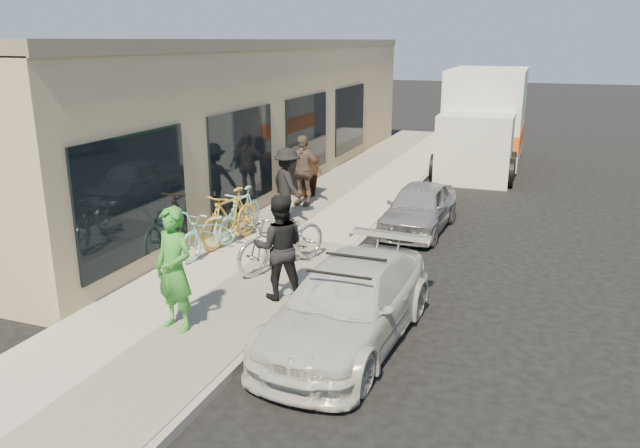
% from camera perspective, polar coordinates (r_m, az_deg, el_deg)
% --- Properties ---
extents(ground, '(120.00, 120.00, 0.00)m').
position_cam_1_polar(ground, '(10.12, 0.40, -8.08)').
color(ground, black).
rests_on(ground, ground).
extents(sidewalk, '(3.00, 34.00, 0.15)m').
position_cam_1_polar(sidewalk, '(13.39, -3.20, -1.51)').
color(sidewalk, '#AEA89D').
rests_on(sidewalk, ground).
extents(curb, '(0.12, 34.00, 0.13)m').
position_cam_1_polar(curb, '(12.88, 3.14, -2.31)').
color(curb, gray).
rests_on(curb, ground).
extents(storefront, '(3.60, 20.00, 4.22)m').
position_cam_1_polar(storefront, '(18.76, -6.29, 10.01)').
color(storefront, tan).
rests_on(storefront, ground).
extents(bike_rack, '(0.08, 0.55, 0.78)m').
position_cam_1_polar(bike_rack, '(13.49, -7.96, 0.90)').
color(bike_rack, black).
rests_on(bike_rack, sidewalk).
extents(sandwich_board, '(0.80, 0.81, 1.08)m').
position_cam_1_polar(sandwich_board, '(16.75, -1.62, 4.39)').
color(sandwich_board, black).
rests_on(sandwich_board, sidewalk).
extents(sedan_white, '(1.88, 4.10, 1.20)m').
position_cam_1_polar(sedan_white, '(8.98, 2.60, -7.35)').
color(sedan_white, silver).
rests_on(sedan_white, ground).
extents(sedan_silver, '(1.42, 3.26, 1.09)m').
position_cam_1_polar(sedan_silver, '(14.34, 9.04, 1.49)').
color(sedan_silver, '#98989D').
rests_on(sedan_silver, ground).
extents(moving_truck, '(2.64, 6.69, 3.26)m').
position_cam_1_polar(moving_truck, '(22.34, 14.74, 8.85)').
color(moving_truck, silver).
rests_on(moving_truck, ground).
extents(tandem_bike, '(1.51, 2.21, 1.10)m').
position_cam_1_polar(tandem_bike, '(11.44, -3.46, -1.41)').
color(tandem_bike, silver).
rests_on(tandem_bike, sidewalk).
extents(woman_rider, '(0.75, 0.59, 1.83)m').
position_cam_1_polar(woman_rider, '(9.16, -13.20, -4.06)').
color(woman_rider, green).
rests_on(woman_rider, sidewalk).
extents(man_standing, '(1.03, 0.94, 1.73)m').
position_cam_1_polar(man_standing, '(10.03, -3.75, -2.13)').
color(man_standing, black).
rests_on(man_standing, sidewalk).
extents(cruiser_bike_a, '(0.53, 1.69, 1.01)m').
position_cam_1_polar(cruiser_bike_a, '(13.54, -7.04, 1.14)').
color(cruiser_bike_a, '#9CEADC').
rests_on(cruiser_bike_a, sidewalk).
extents(cruiser_bike_b, '(0.81, 1.86, 0.95)m').
position_cam_1_polar(cruiser_bike_b, '(12.38, -10.04, -0.60)').
color(cruiser_bike_b, '#9CEADC').
rests_on(cruiser_bike_b, sidewalk).
extents(cruiser_bike_c, '(0.80, 1.93, 1.13)m').
position_cam_1_polar(cruiser_bike_c, '(12.93, -8.20, 0.63)').
color(cruiser_bike_c, gold).
rests_on(cruiser_bike_c, sidewalk).
extents(bystander_a, '(1.25, 1.18, 1.70)m').
position_cam_1_polar(bystander_a, '(14.43, -2.99, 3.62)').
color(bystander_a, black).
rests_on(bystander_a, sidewalk).
extents(bystander_b, '(1.07, 0.50, 1.78)m').
position_cam_1_polar(bystander_b, '(15.81, -1.62, 4.92)').
color(bystander_b, brown).
rests_on(bystander_b, sidewalk).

